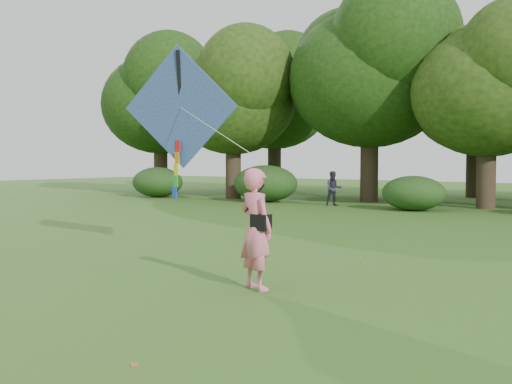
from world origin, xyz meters
The scene contains 7 objects.
ground centered at (0.00, 0.00, 0.00)m, with size 100.00×100.00×0.00m, color #265114.
man_kite_flyer centered at (0.35, 0.69, 0.99)m, with size 0.72×0.47×1.97m, color #E96D86.
bystander_left centered at (-7.98, 17.50, 0.78)m, with size 0.76×0.59×1.55m, color #292937.
crossbody_bag centered at (0.47, 0.66, 1.12)m, with size 0.43×0.20×0.75m.
flying_kite centered at (-3.37, 2.83, 3.23)m, with size 5.28×2.65×3.39m.
shrub_band centered at (-0.72, 17.60, 0.86)m, with size 39.15×3.22×1.88m.
fallen_leaves centered at (0.74, 4.99, 0.01)m, with size 10.91×13.64×0.01m.
Camera 1 is at (6.58, -7.56, 2.13)m, focal length 45.00 mm.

